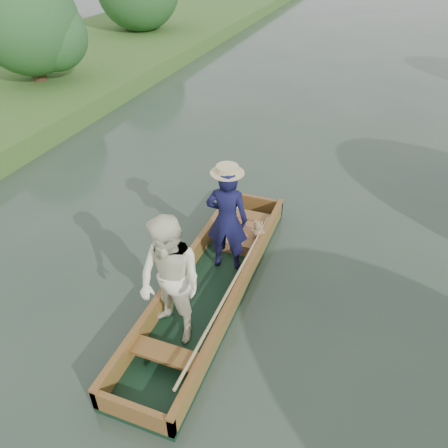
% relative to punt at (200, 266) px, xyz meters
% --- Properties ---
extents(ground, '(120.00, 120.00, 0.00)m').
position_rel_punt_xyz_m(ground, '(0.04, 0.30, -0.77)').
color(ground, '#283D30').
rests_on(ground, ground).
extents(trees_far, '(23.02, 17.09, 4.66)m').
position_rel_punt_xyz_m(trees_far, '(0.15, 9.26, 1.74)').
color(trees_far, '#47331E').
rests_on(trees_far, ground).
extents(punt, '(1.27, 5.00, 2.07)m').
position_rel_punt_xyz_m(punt, '(0.00, 0.00, 0.00)').
color(punt, black).
rests_on(punt, ground).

